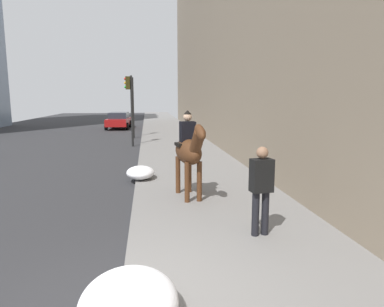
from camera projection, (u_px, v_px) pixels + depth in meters
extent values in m
cube|color=slate|center=(277.00, 301.00, 4.56)|extent=(120.00, 4.11, 0.12)
ellipsoid|color=#4C2B16|center=(188.00, 151.00, 8.95)|extent=(1.57, 0.80, 0.66)
cylinder|color=#4C2B16|center=(199.00, 181.00, 8.68)|extent=(0.13, 0.13, 1.01)
cylinder|color=#4C2B16|center=(187.00, 182.00, 8.59)|extent=(0.13, 0.13, 1.01)
cylinder|color=#4C2B16|center=(189.00, 174.00, 9.53)|extent=(0.13, 0.13, 1.01)
cylinder|color=#4C2B16|center=(178.00, 175.00, 9.44)|extent=(0.13, 0.13, 1.01)
cylinder|color=#4C2B16|center=(197.00, 142.00, 8.17)|extent=(0.67, 0.38, 0.68)
ellipsoid|color=#4C2B16|center=(200.00, 132.00, 7.93)|extent=(0.65, 0.32, 0.49)
cylinder|color=black|center=(181.00, 151.00, 9.64)|extent=(0.29, 0.15, 0.55)
cube|color=black|center=(188.00, 144.00, 8.97)|extent=(0.53, 0.66, 0.08)
cube|color=black|center=(188.00, 132.00, 8.92)|extent=(0.34, 0.42, 0.55)
sphere|color=#D8AD8C|center=(188.00, 117.00, 8.86)|extent=(0.22, 0.22, 0.22)
cone|color=black|center=(188.00, 112.00, 8.84)|extent=(0.23, 0.23, 0.10)
cylinder|color=black|center=(255.00, 214.00, 6.50)|extent=(0.14, 0.14, 0.85)
cylinder|color=black|center=(265.00, 213.00, 6.56)|extent=(0.14, 0.14, 0.85)
cube|color=black|center=(262.00, 175.00, 6.41)|extent=(0.31, 0.43, 0.62)
sphere|color=#8C664C|center=(262.00, 153.00, 6.34)|extent=(0.22, 0.22, 0.22)
cube|color=maroon|center=(119.00, 122.00, 30.51)|extent=(4.57, 1.97, 0.60)
cube|color=#262D38|center=(119.00, 115.00, 30.68)|extent=(2.66, 1.67, 0.52)
cylinder|color=black|center=(127.00, 126.00, 29.26)|extent=(0.65, 0.25, 0.64)
cylinder|color=black|center=(106.00, 126.00, 29.12)|extent=(0.65, 0.25, 0.64)
cylinder|color=black|center=(130.00, 124.00, 32.00)|extent=(0.65, 0.25, 0.64)
cylinder|color=black|center=(111.00, 124.00, 31.86)|extent=(0.65, 0.25, 0.64)
cylinder|color=black|center=(132.00, 111.00, 19.16)|extent=(0.12, 0.12, 3.91)
cube|color=#2D280C|center=(128.00, 83.00, 18.89)|extent=(0.20, 0.24, 0.70)
sphere|color=red|center=(125.00, 79.00, 18.83)|extent=(0.14, 0.14, 0.14)
sphere|color=orange|center=(125.00, 83.00, 18.87)|extent=(0.14, 0.14, 0.14)
sphere|color=green|center=(125.00, 87.00, 18.90)|extent=(0.14, 0.14, 0.14)
cylinder|color=black|center=(133.00, 108.00, 23.13)|extent=(0.12, 0.12, 4.04)
cube|color=#2D280C|center=(130.00, 83.00, 22.85)|extent=(0.20, 0.24, 0.70)
sphere|color=red|center=(128.00, 80.00, 22.80)|extent=(0.14, 0.14, 0.14)
sphere|color=orange|center=(128.00, 83.00, 22.83)|extent=(0.14, 0.14, 0.14)
sphere|color=green|center=(128.00, 87.00, 22.87)|extent=(0.14, 0.14, 0.14)
ellipsoid|color=white|center=(129.00, 302.00, 3.98)|extent=(1.49, 1.15, 0.52)
ellipsoid|color=white|center=(140.00, 172.00, 11.15)|extent=(1.16, 0.90, 0.40)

